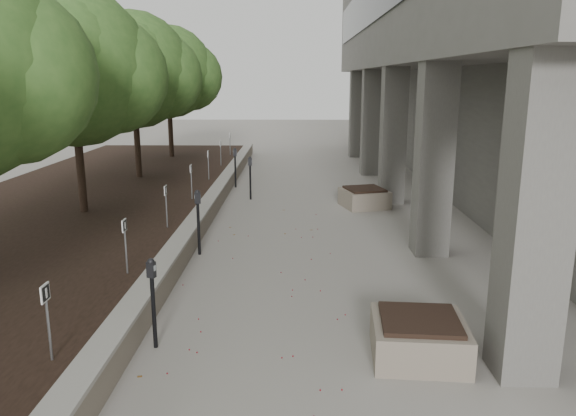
{
  "coord_description": "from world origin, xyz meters",
  "views": [
    {
      "loc": [
        0.55,
        -5.43,
        3.67
      ],
      "look_at": [
        0.38,
        5.71,
        1.04
      ],
      "focal_mm": 34.46,
      "sensor_mm": 36.0,
      "label": 1
    }
  ],
  "objects_px": {
    "planter_front": "(419,337)",
    "planter_back": "(364,197)",
    "crabapple_tree_3": "(75,101)",
    "crabapple_tree_4": "(134,95)",
    "crabapple_tree_5": "(169,92)",
    "parking_meter_3": "(198,222)",
    "parking_meter_2": "(153,303)",
    "parking_meter_4": "(250,178)",
    "parking_meter_5": "(235,168)"
  },
  "relations": [
    {
      "from": "planter_front",
      "to": "planter_back",
      "type": "distance_m",
      "value": 8.93
    },
    {
      "from": "crabapple_tree_3",
      "to": "crabapple_tree_4",
      "type": "distance_m",
      "value": 5.0
    },
    {
      "from": "crabapple_tree_5",
      "to": "parking_meter_3",
      "type": "xyz_separation_m",
      "value": [
        3.29,
        -12.22,
        -2.42
      ]
    },
    {
      "from": "crabapple_tree_3",
      "to": "planter_back",
      "type": "bearing_deg",
      "value": 17.56
    },
    {
      "from": "parking_meter_2",
      "to": "planter_back",
      "type": "height_order",
      "value": "parking_meter_2"
    },
    {
      "from": "crabapple_tree_3",
      "to": "parking_meter_2",
      "type": "bearing_deg",
      "value": -62.06
    },
    {
      "from": "crabapple_tree_3",
      "to": "planter_front",
      "type": "bearing_deg",
      "value": -43.36
    },
    {
      "from": "parking_meter_4",
      "to": "planter_back",
      "type": "bearing_deg",
      "value": -15.52
    },
    {
      "from": "crabapple_tree_4",
      "to": "parking_meter_4",
      "type": "height_order",
      "value": "crabapple_tree_4"
    },
    {
      "from": "crabapple_tree_3",
      "to": "parking_meter_3",
      "type": "xyz_separation_m",
      "value": [
        3.29,
        -2.22,
        -2.42
      ]
    },
    {
      "from": "parking_meter_2",
      "to": "parking_meter_3",
      "type": "xyz_separation_m",
      "value": [
        -0.11,
        4.17,
        0.05
      ]
    },
    {
      "from": "crabapple_tree_4",
      "to": "planter_front",
      "type": "bearing_deg",
      "value": -58.91
    },
    {
      "from": "parking_meter_2",
      "to": "planter_back",
      "type": "distance_m",
      "value": 9.57
    },
    {
      "from": "parking_meter_4",
      "to": "planter_front",
      "type": "height_order",
      "value": "parking_meter_4"
    },
    {
      "from": "parking_meter_3",
      "to": "planter_back",
      "type": "bearing_deg",
      "value": 28.77
    },
    {
      "from": "crabapple_tree_5",
      "to": "parking_meter_3",
      "type": "distance_m",
      "value": 12.88
    },
    {
      "from": "parking_meter_2",
      "to": "parking_meter_3",
      "type": "bearing_deg",
      "value": 107.29
    },
    {
      "from": "crabapple_tree_5",
      "to": "parking_meter_5",
      "type": "xyz_separation_m",
      "value": [
        3.25,
        -4.78,
        -2.44
      ]
    },
    {
      "from": "parking_meter_4",
      "to": "planter_back",
      "type": "relative_size",
      "value": 1.1
    },
    {
      "from": "parking_meter_5",
      "to": "planter_front",
      "type": "height_order",
      "value": "parking_meter_5"
    },
    {
      "from": "crabapple_tree_4",
      "to": "planter_front",
      "type": "height_order",
      "value": "crabapple_tree_4"
    },
    {
      "from": "crabapple_tree_3",
      "to": "crabapple_tree_4",
      "type": "relative_size",
      "value": 1.0
    },
    {
      "from": "parking_meter_2",
      "to": "planter_front",
      "type": "relative_size",
      "value": 1.07
    },
    {
      "from": "parking_meter_3",
      "to": "crabapple_tree_3",
      "type": "bearing_deg",
      "value": 126.45
    },
    {
      "from": "crabapple_tree_4",
      "to": "parking_meter_3",
      "type": "relative_size",
      "value": 3.87
    },
    {
      "from": "parking_meter_2",
      "to": "parking_meter_5",
      "type": "distance_m",
      "value": 11.62
    },
    {
      "from": "parking_meter_2",
      "to": "parking_meter_4",
      "type": "xyz_separation_m",
      "value": [
        0.53,
        9.68,
        0.01
      ]
    },
    {
      "from": "crabapple_tree_3",
      "to": "parking_meter_5",
      "type": "xyz_separation_m",
      "value": [
        3.25,
        5.22,
        -2.44
      ]
    },
    {
      "from": "planter_front",
      "to": "parking_meter_5",
      "type": "bearing_deg",
      "value": 107.58
    },
    {
      "from": "planter_back",
      "to": "parking_meter_3",
      "type": "bearing_deg",
      "value": -131.7
    },
    {
      "from": "parking_meter_3",
      "to": "parking_meter_4",
      "type": "distance_m",
      "value": 5.54
    },
    {
      "from": "crabapple_tree_5",
      "to": "parking_meter_4",
      "type": "distance_m",
      "value": 8.15
    },
    {
      "from": "planter_front",
      "to": "planter_back",
      "type": "bearing_deg",
      "value": 87.89
    },
    {
      "from": "crabapple_tree_3",
      "to": "parking_meter_4",
      "type": "bearing_deg",
      "value": 39.94
    },
    {
      "from": "parking_meter_5",
      "to": "planter_front",
      "type": "distance_m",
      "value": 12.42
    },
    {
      "from": "parking_meter_4",
      "to": "crabapple_tree_5",
      "type": "bearing_deg",
      "value": 120.69
    },
    {
      "from": "crabapple_tree_3",
      "to": "planter_back",
      "type": "height_order",
      "value": "crabapple_tree_3"
    },
    {
      "from": "crabapple_tree_5",
      "to": "planter_back",
      "type": "bearing_deg",
      "value": -46.34
    },
    {
      "from": "planter_front",
      "to": "crabapple_tree_5",
      "type": "bearing_deg",
      "value": 112.85
    },
    {
      "from": "parking_meter_2",
      "to": "planter_back",
      "type": "xyz_separation_m",
      "value": [
        3.94,
        8.71,
        -0.37
      ]
    },
    {
      "from": "crabapple_tree_3",
      "to": "crabapple_tree_4",
      "type": "bearing_deg",
      "value": 90.0
    },
    {
      "from": "crabapple_tree_3",
      "to": "planter_front",
      "type": "relative_size",
      "value": 4.45
    },
    {
      "from": "crabapple_tree_3",
      "to": "parking_meter_4",
      "type": "relative_size",
      "value": 4.07
    },
    {
      "from": "crabapple_tree_5",
      "to": "crabapple_tree_3",
      "type": "bearing_deg",
      "value": -90.0
    },
    {
      "from": "parking_meter_5",
      "to": "planter_back",
      "type": "distance_m",
      "value": 5.02
    },
    {
      "from": "parking_meter_3",
      "to": "parking_meter_5",
      "type": "xyz_separation_m",
      "value": [
        -0.04,
        7.44,
        -0.02
      ]
    },
    {
      "from": "planter_front",
      "to": "parking_meter_3",
      "type": "bearing_deg",
      "value": 130.22
    },
    {
      "from": "crabapple_tree_4",
      "to": "parking_meter_3",
      "type": "distance_m",
      "value": 8.29
    },
    {
      "from": "planter_back",
      "to": "crabapple_tree_4",
      "type": "bearing_deg",
      "value": 159.91
    },
    {
      "from": "parking_meter_3",
      "to": "parking_meter_4",
      "type": "bearing_deg",
      "value": 63.84
    }
  ]
}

